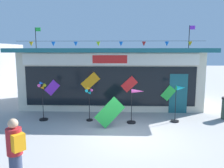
# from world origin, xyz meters

# --- Properties ---
(ground_plane) EXTENTS (80.00, 80.00, 0.00)m
(ground_plane) POSITION_xyz_m (0.00, 0.00, 0.00)
(ground_plane) COLOR #9E9B99
(kite_shop_building) EXTENTS (10.00, 5.50, 4.60)m
(kite_shop_building) POSITION_xyz_m (-0.89, 5.33, 1.66)
(kite_shop_building) COLOR beige
(kite_shop_building) RESTS_ON ground_plane
(wind_spinner_far_left) EXTENTS (0.39, 0.39, 1.79)m
(wind_spinner_far_left) POSITION_xyz_m (-3.87, 1.66, 0.95)
(wind_spinner_far_left) COLOR black
(wind_spinner_far_left) RESTS_ON ground_plane
(wind_spinner_left) EXTENTS (0.33, 0.29, 1.56)m
(wind_spinner_left) POSITION_xyz_m (-1.76, 1.65, 0.98)
(wind_spinner_left) COLOR black
(wind_spinner_left) RESTS_ON ground_plane
(wind_spinner_center_left) EXTENTS (0.73, 0.39, 1.51)m
(wind_spinner_center_left) POSITION_xyz_m (0.29, 1.42, 0.96)
(wind_spinner_center_left) COLOR black
(wind_spinner_center_left) RESTS_ON ground_plane
(wind_spinner_center_right) EXTENTS (0.61, 0.36, 1.65)m
(wind_spinner_center_right) POSITION_xyz_m (2.21, 1.65, 1.09)
(wind_spinner_center_right) COLOR black
(wind_spinner_center_right) RESTS_ON ground_plane
(person_mid_plaza) EXTENTS (0.47, 0.45, 1.68)m
(person_mid_plaza) POSITION_xyz_m (-2.72, -3.44, 0.89)
(person_mid_plaza) COLOR #333D56
(person_mid_plaza) RESTS_ON ground_plane
(display_kite_on_ground) EXTENTS (1.27, 0.36, 1.27)m
(display_kite_on_ground) POSITION_xyz_m (-0.80, 0.82, 0.64)
(display_kite_on_ground) COLOR green
(display_kite_on_ground) RESTS_ON ground_plane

